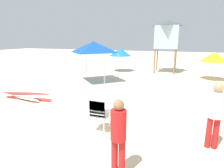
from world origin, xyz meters
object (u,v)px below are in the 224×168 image
Objects in this scene: beach_umbrella_left at (214,57)px; lifeguard_tower at (167,34)px; surfboard_pile at (26,96)px; lifeguard_near_left at (118,133)px; stacked_plastic_chairs at (99,112)px; popup_canopy at (94,47)px; lifeguard_near_center at (215,111)px; beach_umbrella_mid at (120,52)px.

lifeguard_tower is at bearing 149.35° from beach_umbrella_left.
surfboard_pile is 1.60× the size of lifeguard_near_left.
lifeguard_near_left is (1.14, -1.55, 0.29)m from stacked_plastic_chairs.
surfboard_pile is (-4.50, 1.63, -0.50)m from stacked_plastic_chairs.
surfboard_pile is 6.52m from lifeguard_near_left.
surfboard_pile is 0.62× the size of lifeguard_tower.
popup_canopy is (-4.30, 7.76, 1.31)m from lifeguard_near_left.
lifeguard_near_left is at bearing -137.66° from lifeguard_near_center.
lifeguard_near_center is at bearing -78.85° from lifeguard_tower.
stacked_plastic_chairs reaches higher than surfboard_pile.
lifeguard_near_left is 0.83× the size of beach_umbrella_mid.
beach_umbrella_left is at bearing 42.19° from surfboard_pile.
lifeguard_near_center is (3.09, 0.23, 0.36)m from stacked_plastic_chairs.
surfboard_pile is 1.01× the size of popup_canopy.
stacked_plastic_chairs is 11.12m from beach_umbrella_mid.
lifeguard_near_center is at bearing -96.88° from beach_umbrella_left.
beach_umbrella_mid is at bearing 170.55° from beach_umbrella_left.
stacked_plastic_chairs is at bearing -63.04° from popup_canopy.
lifeguard_tower is (0.87, 11.52, 2.46)m from stacked_plastic_chairs.
stacked_plastic_chairs is at bearing -75.12° from beach_umbrella_mid.
lifeguard_near_center reaches higher than stacked_plastic_chairs.
lifeguard_tower is at bearing 12.28° from beach_umbrella_mid.
stacked_plastic_chairs is 0.42× the size of popup_canopy.
lifeguard_tower is 4.18m from beach_umbrella_left.
lifeguard_tower is at bearing 85.69° from stacked_plastic_chairs.
beach_umbrella_left is 7.16m from beach_umbrella_mid.
beach_umbrella_left is 0.95× the size of beach_umbrella_mid.
beach_umbrella_mid is at bearing 119.55° from lifeguard_near_center.
lifeguard_tower is 2.24× the size of beach_umbrella_left.
surfboard_pile is 11.85m from beach_umbrella_left.
beach_umbrella_left reaches higher than stacked_plastic_chairs.
lifeguard_near_left is at bearing -53.55° from stacked_plastic_chairs.
lifeguard_near_left is 0.94× the size of lifeguard_near_center.
beach_umbrella_mid is (-5.94, 10.48, 0.65)m from lifeguard_near_center.
lifeguard_tower is at bearing 91.20° from lifeguard_near_left.
lifeguard_tower reaches higher than popup_canopy.
beach_umbrella_left is (8.72, 7.90, 1.42)m from surfboard_pile.
popup_canopy is 1.38× the size of beach_umbrella_left.
beach_umbrella_mid reaches higher than stacked_plastic_chairs.
lifeguard_near_left is 2.64m from lifeguard_near_center.
stacked_plastic_chairs is 1.94m from lifeguard_near_left.
beach_umbrella_mid is (-2.85, 10.71, 1.01)m from stacked_plastic_chairs.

